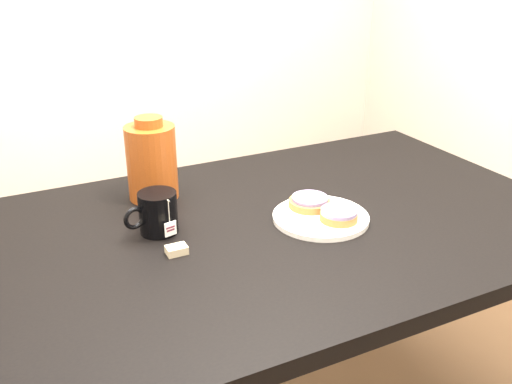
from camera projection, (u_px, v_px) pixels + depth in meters
table at (286, 249)px, 1.42m from camera, size 1.40×0.90×0.75m
plate at (321, 217)px, 1.38m from camera, size 0.23×0.23×0.02m
bagel_back at (310, 202)px, 1.42m from camera, size 0.11×0.11×0.03m
bagel_front at (339, 215)px, 1.35m from camera, size 0.13×0.13×0.03m
mug at (157, 213)px, 1.31m from camera, size 0.14×0.11×0.10m
teabag_pouch at (177, 250)px, 1.23m from camera, size 0.05×0.03×0.02m
bagel_package at (152, 161)px, 1.47m from camera, size 0.16×0.16×0.22m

